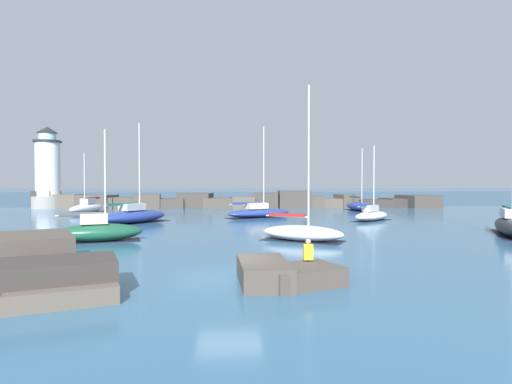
{
  "coord_description": "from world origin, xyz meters",
  "views": [
    {
      "loc": [
        0.1,
        -15.32,
        3.7
      ],
      "look_at": [
        2.82,
        29.61,
        2.75
      ],
      "focal_mm": 28.0,
      "sensor_mm": 36.0,
      "label": 1
    }
  ],
  "objects": [
    {
      "name": "sailboat_moored_0",
      "position": [
        -8.4,
        10.58,
        0.67
      ],
      "size": [
        5.6,
        3.3,
        7.16
      ],
      "color": "#195138",
      "rests_on": "ground"
    },
    {
      "name": "foreground_rocks",
      "position": [
        -5.61,
        0.21,
        0.59
      ],
      "size": [
        15.44,
        9.15,
        1.48
      ],
      "color": "#4C443D",
      "rests_on": "ground"
    },
    {
      "name": "sailboat_moored_4",
      "position": [
        -18.15,
        36.13,
        0.67
      ],
      "size": [
        2.81,
        7.96,
        7.52
      ],
      "color": "white",
      "rests_on": "ground"
    },
    {
      "name": "mooring_buoy_orange_near",
      "position": [
        -14.15,
        26.23,
        0.39
      ],
      "size": [
        0.77,
        0.77,
        0.97
      ],
      "color": "red",
      "rests_on": "ground"
    },
    {
      "name": "sailboat_moored_7",
      "position": [
        17.31,
        37.33,
        0.63
      ],
      "size": [
        2.68,
        8.03,
        8.36
      ],
      "color": "navy",
      "rests_on": "ground"
    },
    {
      "name": "ground_plane",
      "position": [
        0.0,
        0.0,
        0.0
      ],
      "size": [
        600.0,
        600.0,
        0.0
      ],
      "primitive_type": "plane",
      "color": "#336084"
    },
    {
      "name": "sailboat_moored_3",
      "position": [
        13.98,
        23.54,
        0.58
      ],
      "size": [
        5.28,
        4.95,
        7.48
      ],
      "color": "white",
      "rests_on": "ground"
    },
    {
      "name": "lighthouse",
      "position": [
        -27.35,
        45.98,
        5.19
      ],
      "size": [
        4.59,
        4.59,
        12.16
      ],
      "color": "gray",
      "rests_on": "ground"
    },
    {
      "name": "sailboat_moored_1",
      "position": [
        3.05,
        27.99,
        0.59
      ],
      "size": [
        7.97,
        5.77,
        9.93
      ],
      "color": "navy",
      "rests_on": "ground"
    },
    {
      "name": "open_sea_beyond",
      "position": [
        0.0,
        106.2,
        0.0
      ],
      "size": [
        400.0,
        116.0,
        0.01
      ],
      "color": "#235175",
      "rests_on": "ground"
    },
    {
      "name": "breakwater_jetty",
      "position": [
        1.01,
        45.81,
        0.98
      ],
      "size": [
        61.38,
        6.92,
        2.6
      ],
      "color": "#383330",
      "rests_on": "ground"
    },
    {
      "name": "sailboat_moored_6",
      "position": [
        -8.97,
        22.54,
        0.7
      ],
      "size": [
        6.14,
        7.34,
        9.4
      ],
      "color": "navy",
      "rests_on": "ground"
    },
    {
      "name": "sailboat_moored_2",
      "position": [
        4.65,
        10.2,
        0.54
      ],
      "size": [
        5.84,
        4.68,
        9.99
      ],
      "color": "white",
      "rests_on": "ground"
    },
    {
      "name": "sailboat_moored_5",
      "position": [
        19.96,
        11.9,
        0.74
      ],
      "size": [
        5.01,
        7.55,
        10.69
      ],
      "color": "black",
      "rests_on": "ground"
    },
    {
      "name": "person_on_rocks",
      "position": [
        3.04,
        -0.14,
        0.87
      ],
      "size": [
        0.36,
        0.22,
        1.57
      ],
      "color": "#282833",
      "rests_on": "ground"
    }
  ]
}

